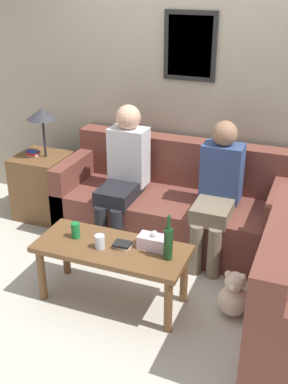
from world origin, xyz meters
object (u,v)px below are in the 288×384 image
Objects in this scene: wine_bottle at (168,243)px; coffee_table at (112,255)px; drinking_glass at (100,242)px; teddy_bear at (233,296)px; person_right at (218,188)px; person_left at (124,170)px; couch_main at (172,206)px.

coffee_table is at bearing 179.85° from wine_bottle.
teddy_bear is (0.96, 0.22, -0.37)m from drinking_glass.
teddy_bear is (0.33, -0.74, -0.50)m from person_right.
couch_main is at bearing 20.62° from person_left.
coffee_table is at bearing -121.69° from person_right.
person_left is (-0.41, -0.15, 0.36)m from couch_main.
person_right reaches higher than couch_main.
couch_main reaches higher than drinking_glass.
person_left reaches higher than wine_bottle.
drinking_glass is at bearing -167.01° from teddy_bear.
couch_main is 1.71× the size of person_right.
couch_main reaches higher than wine_bottle.
coffee_table is 0.94m from teddy_bear.
coffee_table is at bearing 36.89° from drinking_glass.
couch_main reaches higher than coffee_table.
drinking_glass is at bearing -98.54° from couch_main.
person_right is 3.34× the size of teddy_bear.
wine_bottle is at bearing 5.64° from drinking_glass.
person_right reaches higher than wine_bottle.
wine_bottle is at bearing -72.91° from couch_main.
drinking_glass is (-0.17, -1.14, 0.21)m from couch_main.
person_left is 3.47× the size of teddy_bear.
person_right is at bearing 113.98° from teddy_bear.
couch_main is 1.17m from drinking_glass.
coffee_table is at bearing -71.75° from person_left.
coffee_table is 1.02m from person_left.
drinking_glass reaches higher than coffee_table.
couch_main is 1.10m from coffee_table.
drinking_glass is (-0.07, -0.05, 0.12)m from coffee_table.
wine_bottle is 0.28× the size of person_right.
person_right is at bearing -21.08° from couch_main.
person_right is at bearing 82.22° from wine_bottle.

